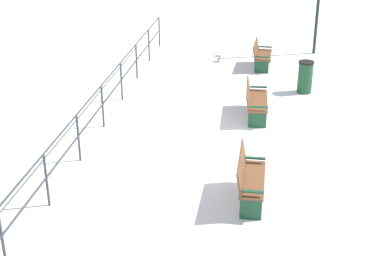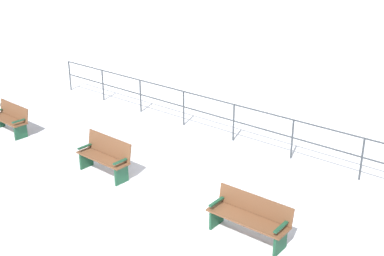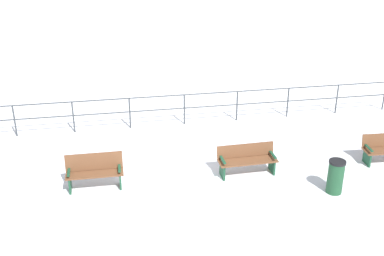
% 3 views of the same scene
% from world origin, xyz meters
% --- Properties ---
extents(ground_plane, '(80.00, 80.00, 0.00)m').
position_xyz_m(ground_plane, '(0.00, 0.00, 0.00)').
color(ground_plane, white).
rests_on(ground_plane, ground).
extents(bench_nearest, '(0.54, 1.51, 0.87)m').
position_xyz_m(bench_nearest, '(-0.02, -6.46, 0.46)').
color(bench_nearest, brown).
rests_on(bench_nearest, ground).
extents(bench_second, '(0.53, 1.55, 0.97)m').
position_xyz_m(bench_second, '(-0.04, -2.15, 0.50)').
color(bench_second, brown).
rests_on(bench_second, ground).
extents(bench_third, '(0.61, 1.71, 0.85)m').
position_xyz_m(bench_third, '(-0.06, 2.15, 0.45)').
color(bench_third, brown).
rests_on(bench_third, ground).
extents(waterfront_railing, '(0.05, 17.24, 1.13)m').
position_xyz_m(waterfront_railing, '(-3.84, 0.00, 0.76)').
color(waterfront_railing, '#383D42').
rests_on(waterfront_railing, ground).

